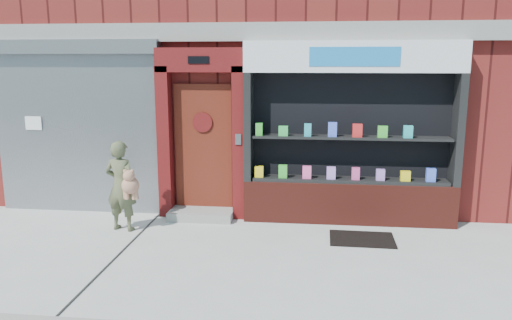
# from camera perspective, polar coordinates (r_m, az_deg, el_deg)

# --- Properties ---
(ground) EXTENTS (80.00, 80.00, 0.00)m
(ground) POSITION_cam_1_polar(r_m,az_deg,el_deg) (7.05, -3.22, -11.13)
(ground) COLOR #9E9E99
(ground) RESTS_ON ground
(building) EXTENTS (12.00, 8.16, 8.00)m
(building) POSITION_cam_1_polar(r_m,az_deg,el_deg) (12.54, 1.36, 17.27)
(building) COLOR maroon
(building) RESTS_ON ground
(shutter_bay) EXTENTS (3.10, 0.30, 3.04)m
(shutter_bay) POSITION_cam_1_polar(r_m,az_deg,el_deg) (9.36, -19.76, 4.68)
(shutter_bay) COLOR gray
(shutter_bay) RESTS_ON ground
(red_door_bay) EXTENTS (1.52, 0.58, 2.90)m
(red_door_bay) POSITION_cam_1_polar(r_m,az_deg,el_deg) (8.58, -6.19, 2.98)
(red_door_bay) COLOR #4F0D0E
(red_door_bay) RESTS_ON ground
(pharmacy_bay) EXTENTS (3.50, 0.41, 3.00)m
(pharmacy_bay) POSITION_cam_1_polar(r_m,az_deg,el_deg) (8.36, 10.70, 2.04)
(pharmacy_bay) COLOR #5B1D15
(pharmacy_bay) RESTS_ON ground
(woman) EXTENTS (0.63, 0.47, 1.46)m
(woman) POSITION_cam_1_polar(r_m,az_deg,el_deg) (8.22, -15.07, -2.85)
(woman) COLOR #505538
(woman) RESTS_ON ground
(doormat) EXTENTS (0.99, 0.70, 0.02)m
(doormat) POSITION_cam_1_polar(r_m,az_deg,el_deg) (7.88, 12.01, -8.82)
(doormat) COLOR black
(doormat) RESTS_ON ground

